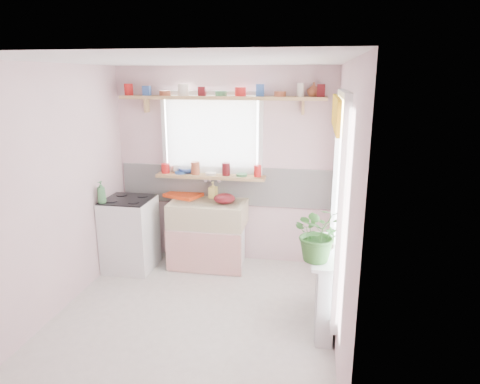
# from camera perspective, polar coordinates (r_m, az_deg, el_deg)

# --- Properties ---
(room) EXTENTS (3.20, 3.20, 3.20)m
(room) POSITION_cam_1_polar(r_m,az_deg,el_deg) (4.67, 3.89, 2.77)
(room) COLOR silver
(room) RESTS_ON ground
(sink_unit) EXTENTS (0.95, 0.65, 1.11)m
(sink_unit) POSITION_cam_1_polar(r_m,az_deg,el_deg) (5.49, -4.26, -5.56)
(sink_unit) COLOR white
(sink_unit) RESTS_ON ground
(cooker) EXTENTS (0.58, 0.58, 0.93)m
(cooker) POSITION_cam_1_polar(r_m,az_deg,el_deg) (5.57, -14.46, -5.39)
(cooker) COLOR white
(cooker) RESTS_ON ground
(radiator_ledge) EXTENTS (0.22, 0.95, 0.78)m
(radiator_ledge) POSITION_cam_1_polar(r_m,az_deg,el_deg) (4.35, 11.24, -12.12)
(radiator_ledge) COLOR white
(radiator_ledge) RESTS_ON ground
(windowsill) EXTENTS (1.40, 0.22, 0.04)m
(windowsill) POSITION_cam_1_polar(r_m,az_deg,el_deg) (5.45, -3.92, 2.10)
(windowsill) COLOR tan
(windowsill) RESTS_ON room
(pine_shelf) EXTENTS (2.52, 0.24, 0.04)m
(pine_shelf) POSITION_cam_1_polar(r_m,az_deg,el_deg) (5.27, -2.53, 12.44)
(pine_shelf) COLOR tan
(pine_shelf) RESTS_ON room
(shelf_crockery) EXTENTS (2.47, 0.11, 0.12)m
(shelf_crockery) POSITION_cam_1_polar(r_m,az_deg,el_deg) (5.27, -2.53, 13.26)
(shelf_crockery) COLOR red
(shelf_crockery) RESTS_ON pine_shelf
(sill_crockery) EXTENTS (1.35, 0.11, 0.12)m
(sill_crockery) POSITION_cam_1_polar(r_m,az_deg,el_deg) (5.44, -4.11, 2.88)
(sill_crockery) COLOR red
(sill_crockery) RESTS_ON windowsill
(dish_tray) EXTENTS (0.52, 0.46, 0.04)m
(dish_tray) POSITION_cam_1_polar(r_m,az_deg,el_deg) (5.64, -7.53, -0.37)
(dish_tray) COLOR #FA4616
(dish_tray) RESTS_ON sink_unit
(colander) EXTENTS (0.29, 0.29, 0.12)m
(colander) POSITION_cam_1_polar(r_m,az_deg,el_deg) (5.29, -2.09, -0.87)
(colander) COLOR #5A0F15
(colander) RESTS_ON sink_unit
(jade_plant) EXTENTS (0.57, 0.53, 0.52)m
(jade_plant) POSITION_cam_1_polar(r_m,az_deg,el_deg) (3.85, 10.46, -5.35)
(jade_plant) COLOR #316327
(jade_plant) RESTS_ON radiator_ledge
(fruit_bowl) EXTENTS (0.33, 0.33, 0.07)m
(fruit_bowl) POSITION_cam_1_polar(r_m,az_deg,el_deg) (4.13, 10.31, -7.28)
(fruit_bowl) COLOR silver
(fruit_bowl) RESTS_ON radiator_ledge
(herb_pot) EXTENTS (0.12, 0.09, 0.20)m
(herb_pot) POSITION_cam_1_polar(r_m,az_deg,el_deg) (4.22, 11.99, -5.94)
(herb_pot) COLOR #296227
(herb_pot) RESTS_ON radiator_ledge
(soap_bottle_sink) EXTENTS (0.11, 0.11, 0.22)m
(soap_bottle_sink) POSITION_cam_1_polar(r_m,az_deg,el_deg) (5.51, -3.62, 0.29)
(soap_bottle_sink) COLOR #F6E16D
(soap_bottle_sink) RESTS_ON sink_unit
(sill_cup) EXTENTS (0.15, 0.15, 0.09)m
(sill_cup) POSITION_cam_1_polar(r_m,az_deg,el_deg) (5.63, -8.54, 3.07)
(sill_cup) COLOR silver
(sill_cup) RESTS_ON windowsill
(sill_bowl) EXTENTS (0.25, 0.25, 0.07)m
(sill_bowl) POSITION_cam_1_polar(r_m,az_deg,el_deg) (5.59, -7.10, 2.89)
(sill_bowl) COLOR #2F4E9B
(sill_bowl) RESTS_ON windowsill
(shelf_vase) EXTENTS (0.16, 0.16, 0.16)m
(shelf_vase) POSITION_cam_1_polar(r_m,az_deg,el_deg) (5.20, 9.80, 13.32)
(shelf_vase) COLOR #984E2E
(shelf_vase) RESTS_ON pine_shelf
(cooker_bottle) EXTENTS (0.11, 0.11, 0.27)m
(cooker_bottle) POSITION_cam_1_polar(r_m,az_deg,el_deg) (5.30, -18.01, -0.03)
(cooker_bottle) COLOR #458B50
(cooker_bottle) RESTS_ON cooker
(fruit) EXTENTS (0.20, 0.14, 0.10)m
(fruit) POSITION_cam_1_polar(r_m,az_deg,el_deg) (4.11, 10.43, -6.47)
(fruit) COLOR #D75812
(fruit) RESTS_ON fruit_bowl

